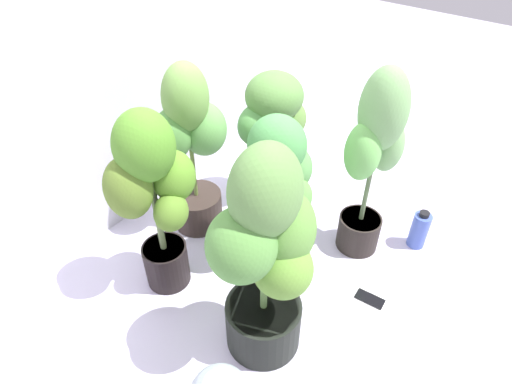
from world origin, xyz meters
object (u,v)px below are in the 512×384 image
object	(u,v)px
potted_plant_front_right	(373,155)
potted_plant_center	(277,186)
cell_phone	(370,299)
nutrient_bottle	(419,230)
potted_plant_back_center	(192,146)
potted_plant_back_left	(153,191)
potted_plant_back_right	(273,130)
potted_plant_front_left	(267,256)

from	to	relation	value
potted_plant_front_right	potted_plant_center	world-z (taller)	potted_plant_front_right
cell_phone	nutrient_bottle	distance (m)	0.43
potted_plant_back_center	cell_phone	size ratio (longest dim) A/B	5.43
potted_plant_back_left	potted_plant_back_right	distance (m)	0.73
potted_plant_front_right	nutrient_bottle	bearing A→B (deg)	-51.01
potted_plant_back_left	cell_phone	xyz separation A→B (m)	(0.43, -0.72, -0.48)
potted_plant_front_right	potted_plant_front_left	world-z (taller)	potted_plant_front_right
potted_plant_front_right	potted_plant_front_left	xyz separation A→B (m)	(-0.65, 0.03, -0.04)
potted_plant_front_right	potted_plant_front_left	bearing A→B (deg)	177.52
potted_plant_front_right	nutrient_bottle	world-z (taller)	potted_plant_front_right
potted_plant_back_center	cell_phone	bearing A→B (deg)	-84.34
potted_plant_back_right	potted_plant_center	size ratio (longest dim) A/B	0.96
potted_plant_center	cell_phone	xyz separation A→B (m)	(0.04, -0.45, -0.39)
potted_plant_back_right	potted_plant_front_left	size ratio (longest dim) A/B	0.79
potted_plant_front_right	potted_plant_back_right	distance (m)	0.54
potted_plant_back_right	nutrient_bottle	size ratio (longest dim) A/B	3.45
potted_plant_back_right	potted_plant_front_left	bearing A→B (deg)	-144.72
potted_plant_back_center	potted_plant_center	size ratio (longest dim) A/B	1.16
potted_plant_center	potted_plant_front_left	distance (m)	0.43
cell_phone	nutrient_bottle	xyz separation A→B (m)	(0.42, -0.02, 0.09)
potted_plant_back_center	nutrient_bottle	distance (m)	1.08
potted_plant_back_center	cell_phone	world-z (taller)	potted_plant_back_center
potted_plant_back_center	nutrient_bottle	world-z (taller)	potted_plant_back_center
potted_plant_back_right	potted_plant_back_center	size ratio (longest dim) A/B	0.83
potted_plant_back_center	potted_plant_back_left	bearing A→B (deg)	-155.87
potted_plant_back_center	cell_phone	xyz separation A→B (m)	(0.09, -0.87, -0.43)
potted_plant_front_right	nutrient_bottle	xyz separation A→B (m)	(0.17, -0.21, -0.41)
nutrient_bottle	cell_phone	bearing A→B (deg)	177.52
potted_plant_front_left	cell_phone	xyz separation A→B (m)	(0.41, -0.23, -0.45)
potted_plant_back_left	potted_plant_front_right	world-z (taller)	potted_plant_front_right
potted_plant_back_left	cell_phone	world-z (taller)	potted_plant_back_left
potted_plant_back_left	potted_plant_back_center	size ratio (longest dim) A/B	0.99
potted_plant_front_right	cell_phone	bearing A→B (deg)	-140.98
potted_plant_back_right	nutrient_bottle	bearing A→B (deg)	-80.78
potted_plant_back_right	potted_plant_front_right	bearing A→B (deg)	-95.82
potted_plant_front_right	potted_plant_back_center	world-z (taller)	potted_plant_front_right
potted_plant_back_center	potted_plant_front_left	size ratio (longest dim) A/B	0.95
potted_plant_back_center	potted_plant_center	xyz separation A→B (m)	(0.04, -0.42, -0.04)
potted_plant_back_left	potted_plant_front_right	bearing A→B (deg)	-37.71
potted_plant_back_left	potted_plant_back_right	xyz separation A→B (m)	(0.73, 0.01, -0.09)
potted_plant_front_right	potted_plant_back_center	bearing A→B (deg)	116.06
potted_plant_front_left	nutrient_bottle	world-z (taller)	potted_plant_front_left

